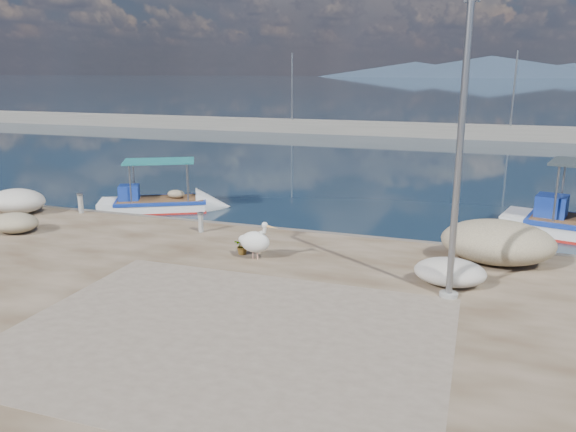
% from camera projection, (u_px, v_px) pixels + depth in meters
% --- Properties ---
extents(ground, '(1400.00, 1400.00, 0.00)m').
position_uv_depth(ground, '(241.00, 298.00, 14.80)').
color(ground, '#162635').
rests_on(ground, ground).
extents(quay, '(44.00, 22.00, 0.50)m').
position_uv_depth(quay, '(95.00, 418.00, 9.24)').
color(quay, '#44301D').
rests_on(quay, ground).
extents(quay_patch, '(9.00, 7.00, 0.01)m').
position_uv_depth(quay_patch, '(227.00, 335.00, 11.61)').
color(quay_patch, gray).
rests_on(quay_patch, quay).
extents(breakwater, '(120.00, 2.20, 7.50)m').
position_uv_depth(breakwater, '(416.00, 130.00, 51.28)').
color(breakwater, gray).
rests_on(breakwater, ground).
extents(mountains, '(370.00, 280.00, 22.00)m').
position_uv_depth(mountains, '(485.00, 68.00, 606.31)').
color(mountains, '#28384C').
rests_on(mountains, ground).
extents(boat_left, '(5.45, 3.96, 2.53)m').
position_uv_depth(boat_left, '(160.00, 206.00, 24.04)').
color(boat_left, white).
rests_on(boat_left, ground).
extents(pelican, '(1.18, 0.58, 1.15)m').
position_uv_depth(pelican, '(256.00, 241.00, 16.17)').
color(pelican, tan).
rests_on(pelican, quay).
extents(lamp_post, '(0.44, 0.96, 7.00)m').
position_uv_depth(lamp_post, '(459.00, 161.00, 12.80)').
color(lamp_post, gray).
rests_on(lamp_post, quay).
extents(bollard_near, '(0.23, 0.23, 0.69)m').
position_uv_depth(bollard_near, '(201.00, 221.00, 18.94)').
color(bollard_near, gray).
rests_on(bollard_near, quay).
extents(bollard_far, '(0.25, 0.25, 0.77)m').
position_uv_depth(bollard_far, '(81.00, 202.00, 21.51)').
color(bollard_far, gray).
rests_on(bollard_far, quay).
extents(potted_plant, '(0.52, 0.47, 0.53)m').
position_uv_depth(potted_plant, '(243.00, 246.00, 16.67)').
color(potted_plant, '#33722D').
rests_on(potted_plant, quay).
extents(net_pile_b, '(1.69, 1.32, 0.66)m').
position_uv_depth(net_pile_b, '(14.00, 223.00, 18.95)').
color(net_pile_b, '#BFB08E').
rests_on(net_pile_b, quay).
extents(net_pile_d, '(1.80, 1.35, 0.68)m').
position_uv_depth(net_pile_d, '(450.00, 272.00, 14.27)').
color(net_pile_d, beige).
rests_on(net_pile_d, quay).
extents(net_pile_a, '(2.25, 1.64, 0.92)m').
position_uv_depth(net_pile_a, '(18.00, 201.00, 21.55)').
color(net_pile_a, beige).
rests_on(net_pile_a, quay).
extents(net_pile_c, '(3.12, 2.23, 1.23)m').
position_uv_depth(net_pile_c, '(498.00, 242.00, 15.86)').
color(net_pile_c, '#BFB08E').
rests_on(net_pile_c, quay).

